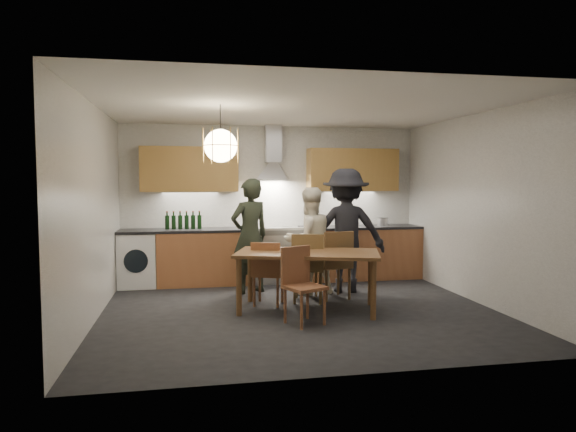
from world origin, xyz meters
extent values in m
plane|color=black|center=(0.00, 0.00, 0.00)|extent=(5.00, 5.00, 0.00)
cube|color=white|center=(0.00, 2.25, 1.30)|extent=(5.00, 0.02, 2.60)
cube|color=white|center=(0.00, -2.25, 1.30)|extent=(5.00, 0.02, 2.60)
cube|color=white|center=(-2.50, 0.00, 1.30)|extent=(0.02, 4.50, 2.60)
cube|color=white|center=(2.50, 0.00, 1.30)|extent=(0.02, 4.50, 2.60)
cube|color=white|center=(0.00, 0.00, 2.60)|extent=(5.00, 4.50, 0.02)
cube|color=#BA7447|center=(-1.18, 1.95, 0.43)|extent=(1.45, 0.60, 0.86)
cube|color=#BA7447|center=(1.48, 1.95, 0.43)|extent=(2.05, 0.60, 0.86)
cube|color=white|center=(-2.20, 1.95, 0.42)|extent=(0.58, 0.58, 0.85)
cube|color=black|center=(-1.48, 1.95, 0.88)|extent=(2.05, 0.62, 0.04)
cube|color=black|center=(1.48, 1.95, 0.88)|extent=(2.05, 0.62, 0.04)
cube|color=silver|center=(0.00, 1.95, 0.40)|extent=(0.90, 0.60, 0.80)
cube|color=black|center=(0.00, 1.66, 0.38)|extent=(0.78, 0.02, 0.42)
cube|color=slate|center=(0.00, 1.95, 0.84)|extent=(0.90, 0.60, 0.08)
cube|color=silver|center=(0.00, 1.69, 0.90)|extent=(0.90, 0.08, 0.04)
cube|color=tan|center=(-1.38, 2.08, 1.86)|extent=(1.55, 0.35, 0.72)
cube|color=tan|center=(1.38, 2.08, 1.86)|extent=(1.55, 0.35, 0.72)
cube|color=silver|center=(0.00, 2.12, 2.29)|extent=(0.26, 0.22, 0.62)
cylinder|color=black|center=(-1.00, -0.10, 2.35)|extent=(0.01, 0.01, 0.50)
sphere|color=#FFE0A5|center=(-1.00, -0.10, 2.10)|extent=(0.40, 0.40, 0.40)
torus|color=gold|center=(-1.00, -0.10, 2.10)|extent=(0.43, 0.43, 0.01)
cube|color=brown|center=(0.11, -0.01, 0.74)|extent=(2.00, 1.40, 0.04)
cylinder|color=brown|center=(-0.79, -0.12, 0.36)|extent=(0.07, 0.07, 0.72)
cylinder|color=brown|center=(-0.57, 0.59, 0.36)|extent=(0.07, 0.07, 0.72)
cylinder|color=brown|center=(0.78, -0.61, 0.36)|extent=(0.07, 0.07, 0.72)
cylinder|color=brown|center=(1.00, 0.10, 0.36)|extent=(0.07, 0.07, 0.72)
cube|color=brown|center=(-0.35, 0.38, 0.42)|extent=(0.51, 0.51, 0.04)
cube|color=brown|center=(-0.41, 0.22, 0.65)|extent=(0.38, 0.18, 0.43)
cylinder|color=brown|center=(-0.14, 0.48, 0.20)|extent=(0.03, 0.03, 0.40)
cylinder|color=brown|center=(-0.25, 0.18, 0.20)|extent=(0.03, 0.03, 0.40)
cylinder|color=brown|center=(-0.44, 0.59, 0.20)|extent=(0.03, 0.03, 0.40)
cylinder|color=brown|center=(-0.55, 0.29, 0.20)|extent=(0.03, 0.03, 0.40)
cube|color=brown|center=(0.23, 0.47, 0.46)|extent=(0.54, 0.54, 0.04)
cube|color=brown|center=(0.17, 0.28, 0.72)|extent=(0.43, 0.16, 0.47)
cylinder|color=brown|center=(0.44, 0.59, 0.22)|extent=(0.04, 0.04, 0.44)
cylinder|color=brown|center=(0.35, 0.25, 0.22)|extent=(0.04, 0.04, 0.44)
cylinder|color=brown|center=(0.10, 0.68, 0.22)|extent=(0.04, 0.04, 0.44)
cylinder|color=brown|center=(0.01, 0.35, 0.22)|extent=(0.04, 0.04, 0.44)
cube|color=brown|center=(0.61, 0.59, 0.47)|extent=(0.51, 0.51, 0.04)
cube|color=brown|center=(0.64, 0.39, 0.73)|extent=(0.44, 0.11, 0.48)
cylinder|color=brown|center=(0.76, 0.80, 0.22)|extent=(0.04, 0.04, 0.45)
cylinder|color=brown|center=(0.82, 0.45, 0.22)|extent=(0.04, 0.04, 0.45)
cylinder|color=brown|center=(0.41, 0.74, 0.22)|extent=(0.04, 0.04, 0.45)
cylinder|color=brown|center=(0.46, 0.39, 0.22)|extent=(0.04, 0.04, 0.45)
cube|color=brown|center=(-0.07, -0.63, 0.44)|extent=(0.54, 0.54, 0.04)
cube|color=brown|center=(-0.15, -0.46, 0.68)|extent=(0.39, 0.20, 0.44)
cylinder|color=brown|center=(-0.16, -0.85, 0.21)|extent=(0.03, 0.03, 0.42)
cylinder|color=brown|center=(-0.29, -0.55, 0.21)|extent=(0.03, 0.03, 0.42)
cylinder|color=brown|center=(0.15, -0.72, 0.21)|extent=(0.03, 0.03, 0.42)
cylinder|color=brown|center=(0.01, -0.42, 0.21)|extent=(0.03, 0.03, 0.42)
imported|color=black|center=(-0.50, 1.18, 0.85)|extent=(0.74, 0.63, 1.71)
imported|color=white|center=(0.34, 0.93, 0.79)|extent=(0.89, 0.77, 1.58)
imported|color=black|center=(0.92, 0.98, 0.93)|extent=(1.29, 0.86, 1.86)
imported|color=#ACACAF|center=(1.15, 1.88, 0.93)|extent=(0.33, 0.33, 0.06)
cylinder|color=silver|center=(1.89, 1.95, 0.97)|extent=(0.22, 0.22, 0.13)
camera|label=1|loc=(-1.37, -6.40, 1.68)|focal=32.00mm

